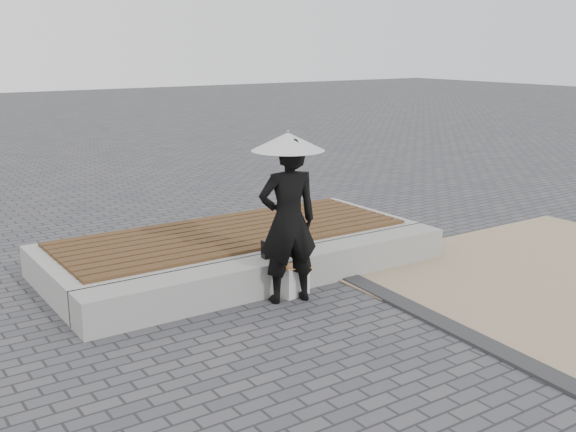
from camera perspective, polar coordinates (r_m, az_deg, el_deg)
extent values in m
plane|color=#48484D|center=(7.20, 6.67, -9.49)|extent=(80.00, 80.00, 0.00)
cube|color=#2D2D30|center=(7.36, 13.74, -9.13)|extent=(0.61, 5.20, 0.04)
cube|color=gray|center=(8.32, -0.51, -4.64)|extent=(5.00, 0.45, 0.40)
cube|color=#A9A9A4|center=(9.30, -4.62, -2.67)|extent=(5.00, 2.00, 0.40)
imported|color=black|center=(7.70, 0.00, -0.44)|extent=(0.77, 0.59, 1.88)
cylinder|color=#AAABAF|center=(7.61, 0.00, 2.43)|extent=(0.01, 0.01, 0.81)
cone|color=silver|center=(7.53, 0.00, 6.18)|extent=(0.81, 0.81, 0.20)
sphere|color=#AAABAF|center=(7.51, 0.00, 7.03)|extent=(0.03, 0.03, 0.03)
cube|color=black|center=(8.20, -1.13, -2.66)|extent=(0.32, 0.14, 0.22)
cube|color=silver|center=(8.06, 0.58, -5.36)|extent=(0.38, 0.22, 0.37)
cube|color=#E34B34|center=(7.96, 0.79, -4.16)|extent=(0.36, 0.31, 0.01)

